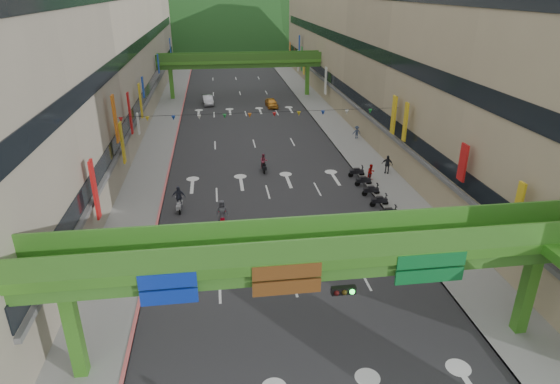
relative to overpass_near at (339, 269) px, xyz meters
name	(u,v)px	position (x,y,z in m)	size (l,w,h in m)	color
road_slab	(248,121)	(-0.93, 44.62, -5.20)	(18.00, 140.00, 0.02)	#28282B
sidewalk_left	(165,124)	(-11.93, 44.62, -5.13)	(4.00, 140.00, 0.15)	gray
sidewalk_right	(327,118)	(10.07, 44.62, -5.13)	(4.00, 140.00, 0.15)	gray
curb_left	(179,123)	(-10.03, 44.62, -5.12)	(0.20, 140.00, 0.18)	#CC5959
curb_right	(314,118)	(8.17, 44.62, -5.12)	(0.20, 140.00, 0.18)	gray
building_row_left	(91,51)	(-19.86, 44.62, 4.25)	(12.80, 95.00, 19.00)	#9E937F
building_row_right	(389,46)	(18.00, 44.62, 4.25)	(12.80, 95.00, 19.00)	gray
overpass_near	(339,269)	(0.00, 0.00, 0.00)	(28.00, 12.27, 7.10)	#4C9E2D
overpass_far	(240,63)	(-0.93, 59.62, 0.20)	(28.00, 2.20, 7.10)	#4C9E2D
hill_left	(181,39)	(-15.93, 154.62, -5.21)	(168.00, 140.00, 112.00)	#1C4419
hill_right	(287,32)	(24.07, 174.62, -5.21)	(208.00, 176.00, 128.00)	#1C4419
bunting_string	(262,115)	(-0.93, 24.62, 0.75)	(26.00, 0.36, 0.47)	black
scooter_rider_mid	(264,163)	(-0.75, 25.57, -4.27)	(0.77, 1.60, 1.85)	black
scooter_rider_left	(179,199)	(-8.43, 17.72, -4.08)	(1.13, 1.60, 2.22)	#9C9CA3
scooter_rider_far	(222,214)	(-5.05, 14.53, -4.06)	(0.92, 1.60, 2.23)	maroon
parked_scooter_row	(371,190)	(7.87, 18.61, -4.68)	(1.60, 9.35, 1.08)	black
car_silver	(208,100)	(-6.31, 55.09, -4.51)	(1.48, 4.25, 1.40)	#AAAAB2
car_yellow	(272,103)	(3.20, 51.95, -4.55)	(1.55, 3.86, 1.32)	orange
pedestrian_red	(371,174)	(8.87, 21.77, -4.44)	(0.75, 0.58, 1.53)	#A40805
pedestrian_dark	(387,166)	(10.96, 23.29, -4.31)	(1.05, 0.44, 1.78)	black
pedestrian_blue	(357,133)	(11.27, 34.62, -4.45)	(0.71, 0.45, 1.51)	#2B3850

